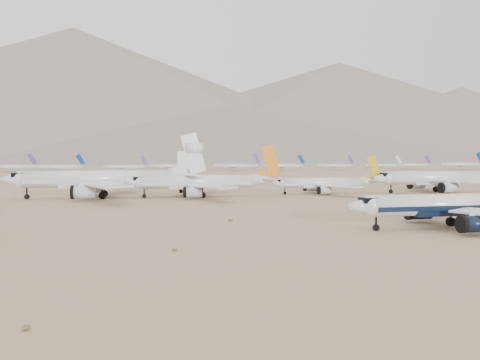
% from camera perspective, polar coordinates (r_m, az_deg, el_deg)
% --- Properties ---
extents(ground, '(7000.00, 7000.00, 0.00)m').
position_cam_1_polar(ground, '(97.80, 18.33, -5.46)').
color(ground, '#937455').
rests_on(ground, ground).
extents(main_airliner, '(46.53, 45.44, 16.42)m').
position_cam_1_polar(main_airliner, '(100.98, 25.60, -2.76)').
color(main_airliner, silver).
rests_on(main_airliner, ground).
extents(row2_navy_widebody, '(55.34, 54.11, 19.69)m').
position_cam_1_polar(row2_navy_widebody, '(194.35, 23.55, 0.21)').
color(row2_navy_widebody, silver).
rests_on(row2_navy_widebody, ground).
extents(row2_gold_tail, '(40.27, 39.38, 14.34)m').
position_cam_1_polar(row2_gold_tail, '(174.91, 10.47, -0.37)').
color(row2_gold_tail, silver).
rests_on(row2_gold_tail, ground).
extents(row2_orange_tail, '(50.45, 49.35, 18.00)m').
position_cam_1_polar(row2_orange_tail, '(159.62, -4.48, -0.27)').
color(row2_orange_tail, silver).
rests_on(row2_orange_tail, ground).
extents(row2_white_trijet, '(62.44, 61.02, 22.13)m').
position_cam_1_polar(row2_white_trijet, '(161.61, -15.77, 0.15)').
color(row2_white_trijet, silver).
rests_on(row2_white_trijet, ground).
extents(distant_storage_row, '(670.71, 54.52, 15.84)m').
position_cam_1_polar(distant_storage_row, '(440.00, 3.29, 1.73)').
color(distant_storage_row, silver).
rests_on(distant_storage_row, ground).
extents(mountain_range, '(7354.00, 3024.00, 470.00)m').
position_cam_1_polar(mountain_range, '(1744.96, -7.48, 8.77)').
color(mountain_range, slate).
rests_on(mountain_range, ground).
extents(foothills, '(4637.50, 1395.00, 155.00)m').
position_cam_1_polar(foothills, '(1317.19, 14.61, 5.21)').
color(foothills, slate).
rests_on(foothills, ground).
extents(desert_scrub, '(247.37, 121.67, 0.63)m').
position_cam_1_polar(desert_scrub, '(69.76, 21.22, -8.65)').
color(desert_scrub, brown).
rests_on(desert_scrub, ground).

